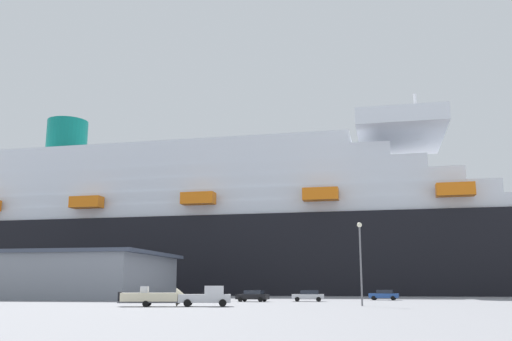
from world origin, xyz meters
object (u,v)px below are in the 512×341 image
object	(u,v)px
small_boat_on_trailer	(157,297)
street_lamp	(360,252)
pickup_truck	(207,297)
parked_car_black_coupe	(253,296)
parked_car_blue_suv	(384,295)
cruise_ship	(165,232)
parked_car_silver_sedan	(308,296)

from	to	relation	value
small_boat_on_trailer	street_lamp	size ratio (longest dim) A/B	0.91
pickup_truck	parked_car_black_coupe	bearing A→B (deg)	84.20
small_boat_on_trailer	parked_car_blue_suv	bearing A→B (deg)	51.22
street_lamp	cruise_ship	bearing A→B (deg)	120.25
small_boat_on_trailer	street_lamp	distance (m)	23.06
parked_car_blue_suv	parked_car_black_coupe	size ratio (longest dim) A/B	1.00
street_lamp	parked_car_blue_suv	bearing A→B (deg)	80.93
cruise_ship	parked_car_black_coupe	size ratio (longest dim) A/B	52.24
cruise_ship	street_lamp	distance (m)	96.42
cruise_ship	parked_car_black_coupe	bearing A→B (deg)	-63.29
street_lamp	parked_car_black_coupe	world-z (taller)	street_lamp
small_boat_on_trailer	parked_car_silver_sedan	size ratio (longest dim) A/B	1.80
cruise_ship	small_boat_on_trailer	world-z (taller)	cruise_ship
parked_car_black_coupe	parked_car_silver_sedan	size ratio (longest dim) A/B	1.01
small_boat_on_trailer	street_lamp	bearing A→B (deg)	13.01
pickup_truck	cruise_ship	bearing A→B (deg)	110.01
cruise_ship	parked_car_silver_sedan	xyz separation A→B (m)	(41.37, -64.88, -15.46)
cruise_ship	parked_car_black_coupe	xyz separation A→B (m)	(33.68, -66.94, -15.46)
cruise_ship	pickup_truck	world-z (taller)	cruise_ship
pickup_truck	small_boat_on_trailer	bearing A→B (deg)	-169.76
small_boat_on_trailer	parked_car_silver_sedan	distance (m)	27.47
small_boat_on_trailer	street_lamp	xyz separation A→B (m)	(21.94, 5.07, 4.96)
pickup_truck	parked_car_silver_sedan	size ratio (longest dim) A/B	1.25
parked_car_black_coupe	small_boat_on_trailer	bearing A→B (deg)	-109.29
parked_car_blue_suv	parked_car_silver_sedan	bearing A→B (deg)	-139.12
small_boat_on_trailer	parked_car_silver_sedan	xyz separation A→B (m)	(15.02, 23.00, -0.13)
parked_car_blue_suv	small_boat_on_trailer	bearing A→B (deg)	-128.78
cruise_ship	parked_car_blue_suv	bearing A→B (deg)	-46.23
pickup_truck	street_lamp	xyz separation A→B (m)	(16.65, 4.11, 4.87)
parked_car_blue_suv	parked_car_black_coupe	bearing A→B (deg)	-148.02
parked_car_black_coupe	cruise_ship	bearing A→B (deg)	116.71
pickup_truck	street_lamp	bearing A→B (deg)	13.88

